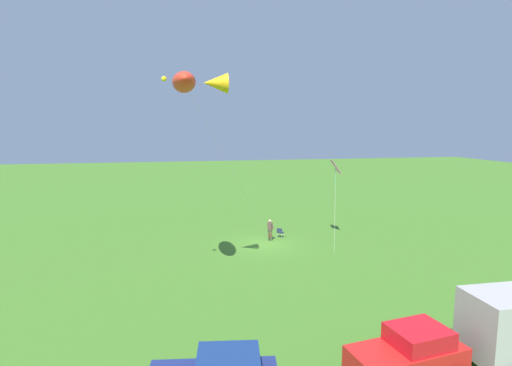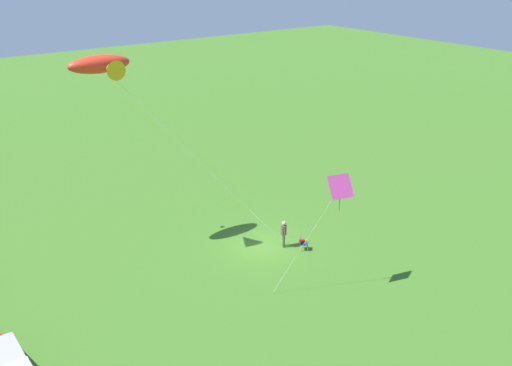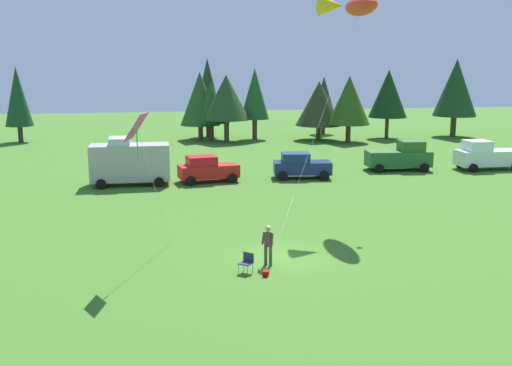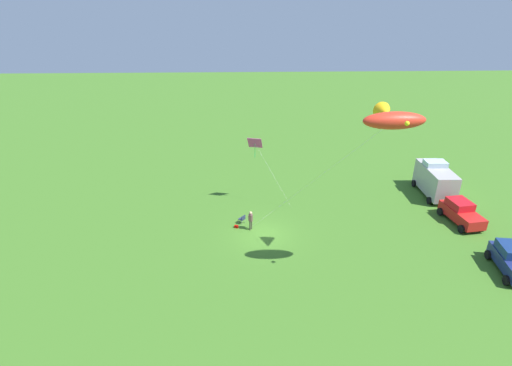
{
  "view_description": "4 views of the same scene",
  "coord_description": "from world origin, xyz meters",
  "px_view_note": "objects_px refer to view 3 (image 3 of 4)",
  "views": [
    {
      "loc": [
        6.68,
        29.25,
        9.01
      ],
      "look_at": [
        0.63,
        0.33,
        4.92
      ],
      "focal_mm": 28.0,
      "sensor_mm": 36.0,
      "label": 1
    },
    {
      "loc": [
        -26.76,
        20.37,
        17.74
      ],
      "look_at": [
        -0.93,
        1.23,
        4.89
      ],
      "focal_mm": 42.0,
      "sensor_mm": 36.0,
      "label": 2
    },
    {
      "loc": [
        -5.75,
        -24.63,
        8.45
      ],
      "look_at": [
        -1.29,
        -0.86,
        3.54
      ],
      "focal_mm": 42.0,
      "sensor_mm": 36.0,
      "label": 3
    },
    {
      "loc": [
        28.25,
        -1.63,
        17.89
      ],
      "look_at": [
        -1.59,
        -0.56,
        3.99
      ],
      "focal_mm": 28.0,
      "sensor_mm": 36.0,
      "label": 4
    }
  ],
  "objects_px": {
    "car_navy_hatch": "(301,165)",
    "truck_white_pickup": "(486,156)",
    "backpack_on_grass": "(266,273)",
    "truck_green_flatbed": "(400,156)",
    "car_red_sedan": "(207,169)",
    "van_motorhome_grey": "(130,162)",
    "kite_large_fish": "(354,6)",
    "person_kite_flyer": "(268,242)",
    "kite_diamond_rainbow": "(137,129)",
    "folding_chair": "(247,261)"
  },
  "relations": [
    {
      "from": "backpack_on_grass",
      "to": "van_motorhome_grey",
      "type": "distance_m",
      "value": 20.44
    },
    {
      "from": "car_red_sedan",
      "to": "truck_white_pickup",
      "type": "relative_size",
      "value": 0.88
    },
    {
      "from": "backpack_on_grass",
      "to": "kite_large_fish",
      "type": "height_order",
      "value": "kite_large_fish"
    },
    {
      "from": "car_navy_hatch",
      "to": "truck_white_pickup",
      "type": "relative_size",
      "value": 0.88
    },
    {
      "from": "folding_chair",
      "to": "truck_white_pickup",
      "type": "height_order",
      "value": "truck_white_pickup"
    },
    {
      "from": "truck_green_flatbed",
      "to": "person_kite_flyer",
      "type": "bearing_deg",
      "value": -120.5
    },
    {
      "from": "van_motorhome_grey",
      "to": "car_red_sedan",
      "type": "distance_m",
      "value": 5.43
    },
    {
      "from": "truck_white_pickup",
      "to": "van_motorhome_grey",
      "type": "bearing_deg",
      "value": 3.06
    },
    {
      "from": "folding_chair",
      "to": "car_red_sedan",
      "type": "bearing_deg",
      "value": -140.27
    },
    {
      "from": "car_red_sedan",
      "to": "car_navy_hatch",
      "type": "relative_size",
      "value": 1.0
    },
    {
      "from": "van_motorhome_grey",
      "to": "kite_large_fish",
      "type": "xyz_separation_m",
      "value": [
        12.39,
        -10.08,
        9.76
      ]
    },
    {
      "from": "folding_chair",
      "to": "kite_diamond_rainbow",
      "type": "bearing_deg",
      "value": -65.87
    },
    {
      "from": "van_motorhome_grey",
      "to": "car_red_sedan",
      "type": "xyz_separation_m",
      "value": [
        5.38,
        -0.0,
        -0.69
      ]
    },
    {
      "from": "person_kite_flyer",
      "to": "car_red_sedan",
      "type": "distance_m",
      "value": 18.35
    },
    {
      "from": "person_kite_flyer",
      "to": "truck_green_flatbed",
      "type": "distance_m",
      "value": 25.22
    },
    {
      "from": "person_kite_flyer",
      "to": "car_navy_hatch",
      "type": "relative_size",
      "value": 0.39
    },
    {
      "from": "truck_green_flatbed",
      "to": "kite_large_fish",
      "type": "relative_size",
      "value": 0.43
    },
    {
      "from": "kite_diamond_rainbow",
      "to": "folding_chair",
      "type": "bearing_deg",
      "value": -16.78
    },
    {
      "from": "kite_diamond_rainbow",
      "to": "van_motorhome_grey",
      "type": "bearing_deg",
      "value": 92.56
    },
    {
      "from": "van_motorhome_grey",
      "to": "kite_diamond_rainbow",
      "type": "distance_m",
      "value": 18.29
    },
    {
      "from": "truck_green_flatbed",
      "to": "kite_diamond_rainbow",
      "type": "distance_m",
      "value": 28.62
    },
    {
      "from": "backpack_on_grass",
      "to": "truck_white_pickup",
      "type": "xyz_separation_m",
      "value": [
        22.11,
        20.56,
        0.99
      ]
    },
    {
      "from": "car_red_sedan",
      "to": "car_navy_hatch",
      "type": "distance_m",
      "value": 6.96
    },
    {
      "from": "truck_green_flatbed",
      "to": "kite_diamond_rainbow",
      "type": "bearing_deg",
      "value": -129.76
    },
    {
      "from": "truck_green_flatbed",
      "to": "truck_white_pickup",
      "type": "xyz_separation_m",
      "value": [
        6.83,
        -0.99,
        0.0
      ]
    },
    {
      "from": "truck_white_pickup",
      "to": "kite_diamond_rainbow",
      "type": "relative_size",
      "value": 0.78
    },
    {
      "from": "car_navy_hatch",
      "to": "truck_white_pickup",
      "type": "xyz_separation_m",
      "value": [
        15.45,
        0.81,
        0.15
      ]
    },
    {
      "from": "car_navy_hatch",
      "to": "truck_green_flatbed",
      "type": "relative_size",
      "value": 0.85
    },
    {
      "from": "backpack_on_grass",
      "to": "truck_green_flatbed",
      "type": "relative_size",
      "value": 0.06
    },
    {
      "from": "backpack_on_grass",
      "to": "car_navy_hatch",
      "type": "bearing_deg",
      "value": 71.36
    },
    {
      "from": "folding_chair",
      "to": "van_motorhome_grey",
      "type": "xyz_separation_m",
      "value": [
        -4.99,
        19.04,
        1.16
      ]
    },
    {
      "from": "van_motorhome_grey",
      "to": "truck_white_pickup",
      "type": "bearing_deg",
      "value": -176.93
    },
    {
      "from": "kite_large_fish",
      "to": "truck_white_pickup",
      "type": "bearing_deg",
      "value": 35.69
    },
    {
      "from": "kite_diamond_rainbow",
      "to": "backpack_on_grass",
      "type": "bearing_deg",
      "value": -20.24
    },
    {
      "from": "backpack_on_grass",
      "to": "kite_large_fish",
      "type": "xyz_separation_m",
      "value": [
        6.72,
        9.5,
        11.29
      ]
    },
    {
      "from": "car_red_sedan",
      "to": "car_navy_hatch",
      "type": "bearing_deg",
      "value": 173.41
    },
    {
      "from": "van_motorhome_grey",
      "to": "truck_white_pickup",
      "type": "relative_size",
      "value": 1.08
    },
    {
      "from": "car_navy_hatch",
      "to": "kite_large_fish",
      "type": "xyz_separation_m",
      "value": [
        0.06,
        -10.25,
        10.45
      ]
    },
    {
      "from": "folding_chair",
      "to": "truck_green_flatbed",
      "type": "bearing_deg",
      "value": -176.33
    },
    {
      "from": "car_red_sedan",
      "to": "backpack_on_grass",
      "type": "bearing_deg",
      "value": 82.84
    },
    {
      "from": "car_navy_hatch",
      "to": "kite_large_fish",
      "type": "bearing_deg",
      "value": 98.73
    },
    {
      "from": "van_motorhome_grey",
      "to": "car_navy_hatch",
      "type": "relative_size",
      "value": 1.23
    },
    {
      "from": "person_kite_flyer",
      "to": "backpack_on_grass",
      "type": "relative_size",
      "value": 5.44
    },
    {
      "from": "folding_chair",
      "to": "backpack_on_grass",
      "type": "distance_m",
      "value": 0.95
    },
    {
      "from": "car_navy_hatch",
      "to": "kite_large_fish",
      "type": "height_order",
      "value": "kite_large_fish"
    },
    {
      "from": "kite_large_fish",
      "to": "van_motorhome_grey",
      "type": "bearing_deg",
      "value": 140.89
    },
    {
      "from": "van_motorhome_grey",
      "to": "backpack_on_grass",
      "type": "bearing_deg",
      "value": 107.21
    },
    {
      "from": "kite_large_fish",
      "to": "kite_diamond_rainbow",
      "type": "bearing_deg",
      "value": -146.41
    },
    {
      "from": "kite_diamond_rainbow",
      "to": "car_navy_hatch",
      "type": "bearing_deg",
      "value": 57.26
    },
    {
      "from": "truck_white_pickup",
      "to": "person_kite_flyer",
      "type": "bearing_deg",
      "value": 42.64
    }
  ]
}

